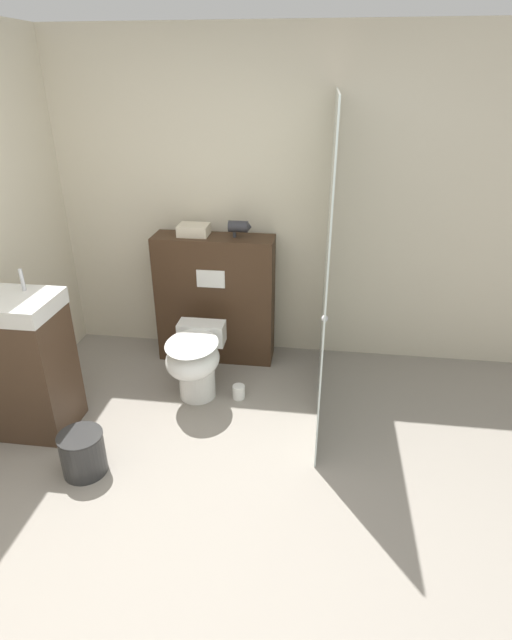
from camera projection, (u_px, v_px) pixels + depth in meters
name	position (u px, v px, depth m)	size (l,w,h in m)	color
ground_plane	(183.00, 550.00, 2.53)	(12.00, 12.00, 0.00)	gray
wall_back	(246.00, 204.00, 3.92)	(8.00, 0.06, 2.50)	beige
partition_panel	(216.00, 299.00, 4.06)	(0.94, 0.29, 1.05)	#3D2819
shower_glass	(326.00, 266.00, 3.25)	(0.04, 1.47, 2.09)	silver
toilet	(195.00, 360.00, 3.59)	(0.38, 0.60, 0.51)	white
sink_vanity	(30.00, 365.00, 3.21)	(0.46, 0.42, 1.10)	#473323
hair_drier	(239.00, 227.00, 3.77)	(0.18, 0.09, 0.13)	#2D2D33
folded_towel	(194.00, 230.00, 3.84)	(0.23, 0.18, 0.08)	beige
spare_toilet_roll	(239.00, 392.00, 3.70)	(0.09, 0.09, 0.10)	white
waste_bin	(83.00, 453.00, 2.97)	(0.27, 0.27, 0.27)	#2D2D2D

